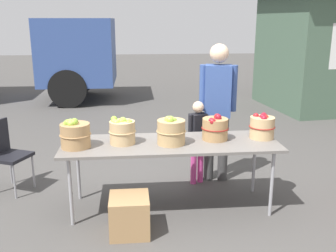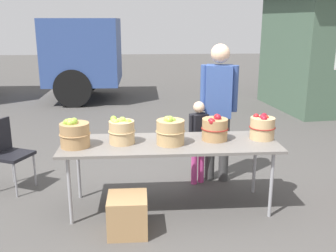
{
  "view_description": "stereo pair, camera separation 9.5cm",
  "coord_description": "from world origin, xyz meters",
  "px_view_note": "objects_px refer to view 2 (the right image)",
  "views": [
    {
      "loc": [
        -0.4,
        -3.92,
        2.01
      ],
      "look_at": [
        0.0,
        0.3,
        0.85
      ],
      "focal_mm": 41.52,
      "sensor_mm": 36.0,
      "label": 1
    },
    {
      "loc": [
        -0.31,
        -3.93,
        2.01
      ],
      "look_at": [
        0.0,
        0.3,
        0.85
      ],
      "focal_mm": 41.52,
      "sensor_mm": 36.0,
      "label": 2
    }
  ],
  "objects_px": {
    "apple_basket_red_1": "(262,127)",
    "vendor_adult": "(219,103)",
    "market_table": "(170,146)",
    "folding_chair": "(7,149)",
    "child_customer": "(198,136)",
    "apple_basket_red_0": "(215,129)",
    "produce_crate": "(128,215)",
    "apple_basket_green_2": "(170,131)",
    "apple_basket_green_0": "(75,134)",
    "apple_basket_green_1": "(122,131)"
  },
  "relations": [
    {
      "from": "vendor_adult",
      "to": "produce_crate",
      "type": "distance_m",
      "value": 1.85
    },
    {
      "from": "apple_basket_red_0",
      "to": "produce_crate",
      "type": "relative_size",
      "value": 0.78
    },
    {
      "from": "apple_basket_red_1",
      "to": "folding_chair",
      "type": "height_order",
      "value": "apple_basket_red_1"
    },
    {
      "from": "apple_basket_green_2",
      "to": "folding_chair",
      "type": "bearing_deg",
      "value": 160.56
    },
    {
      "from": "apple_basket_green_0",
      "to": "apple_basket_red_1",
      "type": "xyz_separation_m",
      "value": [
        2.0,
        0.13,
        -0.01
      ]
    },
    {
      "from": "market_table",
      "to": "apple_basket_green_0",
      "type": "bearing_deg",
      "value": -176.01
    },
    {
      "from": "vendor_adult",
      "to": "folding_chair",
      "type": "xyz_separation_m",
      "value": [
        -2.58,
        -0.08,
        -0.52
      ]
    },
    {
      "from": "market_table",
      "to": "apple_basket_red_0",
      "type": "xyz_separation_m",
      "value": [
        0.49,
        0.06,
        0.17
      ]
    },
    {
      "from": "apple_basket_green_2",
      "to": "child_customer",
      "type": "distance_m",
      "value": 0.83
    },
    {
      "from": "market_table",
      "to": "vendor_adult",
      "type": "height_order",
      "value": "vendor_adult"
    },
    {
      "from": "apple_basket_red_0",
      "to": "produce_crate",
      "type": "bearing_deg",
      "value": -148.74
    },
    {
      "from": "apple_basket_green_0",
      "to": "folding_chair",
      "type": "relative_size",
      "value": 0.37
    },
    {
      "from": "apple_basket_red_0",
      "to": "apple_basket_red_1",
      "type": "bearing_deg",
      "value": 0.69
    },
    {
      "from": "child_customer",
      "to": "vendor_adult",
      "type": "bearing_deg",
      "value": 170.97
    },
    {
      "from": "child_customer",
      "to": "apple_basket_green_2",
      "type": "bearing_deg",
      "value": 32.35
    },
    {
      "from": "apple_basket_red_1",
      "to": "child_customer",
      "type": "xyz_separation_m",
      "value": [
        -0.61,
        0.57,
        -0.26
      ]
    },
    {
      "from": "apple_basket_red_0",
      "to": "apple_basket_red_1",
      "type": "distance_m",
      "value": 0.53
    },
    {
      "from": "apple_basket_red_0",
      "to": "vendor_adult",
      "type": "height_order",
      "value": "vendor_adult"
    },
    {
      "from": "folding_chair",
      "to": "produce_crate",
      "type": "distance_m",
      "value": 1.89
    },
    {
      "from": "apple_basket_green_0",
      "to": "folding_chair",
      "type": "xyz_separation_m",
      "value": [
        -0.94,
        0.7,
        -0.38
      ]
    },
    {
      "from": "market_table",
      "to": "folding_chair",
      "type": "bearing_deg",
      "value": 161.89
    },
    {
      "from": "apple_basket_red_0",
      "to": "folding_chair",
      "type": "relative_size",
      "value": 0.34
    },
    {
      "from": "child_customer",
      "to": "folding_chair",
      "type": "xyz_separation_m",
      "value": [
        -2.32,
        -0.0,
        -0.12
      ]
    },
    {
      "from": "child_customer",
      "to": "produce_crate",
      "type": "xyz_separation_m",
      "value": [
        -0.85,
        -1.14,
        -0.43
      ]
    },
    {
      "from": "apple_basket_green_0",
      "to": "produce_crate",
      "type": "bearing_deg",
      "value": -39.76
    },
    {
      "from": "child_customer",
      "to": "folding_chair",
      "type": "distance_m",
      "value": 2.33
    },
    {
      "from": "apple_basket_green_1",
      "to": "produce_crate",
      "type": "bearing_deg",
      "value": -83.72
    },
    {
      "from": "apple_basket_green_0",
      "to": "vendor_adult",
      "type": "relative_size",
      "value": 0.18
    },
    {
      "from": "apple_basket_green_1",
      "to": "produce_crate",
      "type": "distance_m",
      "value": 0.88
    },
    {
      "from": "apple_basket_green_0",
      "to": "apple_basket_red_1",
      "type": "height_order",
      "value": "apple_basket_green_0"
    },
    {
      "from": "apple_basket_red_1",
      "to": "vendor_adult",
      "type": "distance_m",
      "value": 0.75
    },
    {
      "from": "apple_basket_green_0",
      "to": "vendor_adult",
      "type": "bearing_deg",
      "value": 25.47
    },
    {
      "from": "apple_basket_green_2",
      "to": "child_customer",
      "type": "relative_size",
      "value": 0.29
    },
    {
      "from": "apple_basket_red_1",
      "to": "vendor_adult",
      "type": "height_order",
      "value": "vendor_adult"
    },
    {
      "from": "apple_basket_red_0",
      "to": "produce_crate",
      "type": "xyz_separation_m",
      "value": [
        -0.94,
        -0.57,
        -0.69
      ]
    },
    {
      "from": "market_table",
      "to": "apple_basket_red_1",
      "type": "bearing_deg",
      "value": 3.68
    },
    {
      "from": "apple_basket_green_1",
      "to": "folding_chair",
      "type": "distance_m",
      "value": 1.59
    },
    {
      "from": "apple_basket_red_1",
      "to": "folding_chair",
      "type": "distance_m",
      "value": 3.01
    },
    {
      "from": "market_table",
      "to": "apple_basket_red_0",
      "type": "relative_size",
      "value": 7.76
    },
    {
      "from": "apple_basket_red_1",
      "to": "produce_crate",
      "type": "relative_size",
      "value": 0.75
    },
    {
      "from": "apple_basket_green_0",
      "to": "apple_basket_green_1",
      "type": "distance_m",
      "value": 0.48
    },
    {
      "from": "apple_basket_green_1",
      "to": "apple_basket_green_2",
      "type": "distance_m",
      "value": 0.51
    },
    {
      "from": "apple_basket_red_0",
      "to": "market_table",
      "type": "bearing_deg",
      "value": -173.13
    },
    {
      "from": "apple_basket_green_2",
      "to": "apple_basket_red_1",
      "type": "height_order",
      "value": "apple_basket_green_2"
    },
    {
      "from": "market_table",
      "to": "apple_basket_red_1",
      "type": "xyz_separation_m",
      "value": [
        1.02,
        0.07,
        0.17
      ]
    },
    {
      "from": "apple_basket_red_0",
      "to": "vendor_adult",
      "type": "bearing_deg",
      "value": 75.55
    },
    {
      "from": "apple_basket_red_1",
      "to": "folding_chair",
      "type": "bearing_deg",
      "value": 169.14
    },
    {
      "from": "market_table",
      "to": "vendor_adult",
      "type": "relative_size",
      "value": 1.32
    },
    {
      "from": "apple_basket_green_1",
      "to": "folding_chair",
      "type": "bearing_deg",
      "value": 156.51
    },
    {
      "from": "apple_basket_green_1",
      "to": "child_customer",
      "type": "distance_m",
      "value": 1.13
    }
  ]
}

